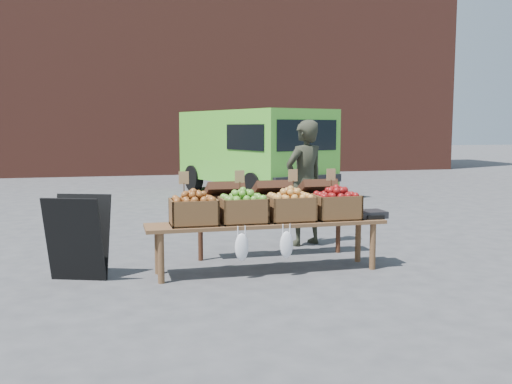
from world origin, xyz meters
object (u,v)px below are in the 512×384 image
object	(u,v)px
display_bench	(267,247)
vendor	(305,183)
back_table	(271,216)
crate_red_apples	(291,208)
chalkboard_sign	(78,237)
delivery_van	(253,153)
crate_green_apples	(336,207)
crate_golden_apples	(194,212)
weighing_scale	(370,214)
crate_russet_pears	(243,210)

from	to	relation	value
display_bench	vendor	bearing A→B (deg)	55.62
back_table	crate_red_apples	size ratio (longest dim) A/B	4.20
chalkboard_sign	delivery_van	bearing A→B (deg)	83.08
chalkboard_sign	crate_green_apples	size ratio (longest dim) A/B	1.84
crate_golden_apples	vendor	bearing A→B (deg)	37.28
chalkboard_sign	weighing_scale	distance (m)	3.29
back_table	weighing_scale	xyz separation A→B (m)	(0.99, -0.72, 0.09)
crate_russet_pears	weighing_scale	xyz separation A→B (m)	(1.52, 0.00, -0.10)
chalkboard_sign	crate_russet_pears	distance (m)	1.79
chalkboard_sign	display_bench	distance (m)	2.05
chalkboard_sign	crate_golden_apples	distance (m)	1.25
vendor	crate_red_apples	size ratio (longest dim) A/B	3.44
delivery_van	back_table	size ratio (longest dim) A/B	2.14
display_bench	weighing_scale	world-z (taller)	weighing_scale
delivery_van	crate_russet_pears	bearing A→B (deg)	-123.95
crate_russet_pears	crate_green_apples	xyz separation A→B (m)	(1.10, 0.00, 0.00)
crate_golden_apples	crate_russet_pears	distance (m)	0.55
delivery_van	crate_green_apples	bearing A→B (deg)	-115.74
display_bench	weighing_scale	size ratio (longest dim) A/B	7.94
chalkboard_sign	crate_green_apples	bearing A→B (deg)	17.04
vendor	chalkboard_sign	size ratio (longest dim) A/B	1.88
display_bench	back_table	bearing A→B (deg)	70.38
crate_russet_pears	weighing_scale	world-z (taller)	crate_russet_pears
back_table	crate_golden_apples	bearing A→B (deg)	-146.35
crate_russet_pears	weighing_scale	distance (m)	1.53
display_bench	crate_red_apples	world-z (taller)	crate_red_apples
chalkboard_sign	weighing_scale	world-z (taller)	chalkboard_sign
chalkboard_sign	display_bench	size ratio (longest dim) A/B	0.34
chalkboard_sign	display_bench	world-z (taller)	chalkboard_sign
display_bench	crate_green_apples	world-z (taller)	crate_green_apples
back_table	display_bench	size ratio (longest dim) A/B	0.78
crate_russet_pears	weighing_scale	bearing A→B (deg)	0.00
vendor	back_table	bearing A→B (deg)	19.90
crate_golden_apples	crate_russet_pears	bearing A→B (deg)	0.00
vendor	display_bench	size ratio (longest dim) A/B	0.64
delivery_van	chalkboard_sign	size ratio (longest dim) A/B	4.91
back_table	crate_golden_apples	size ratio (longest dim) A/B	4.20
delivery_van	crate_red_apples	distance (m)	7.54
delivery_van	vendor	xyz separation A→B (m)	(-0.78, -6.09, -0.15)
back_table	weighing_scale	bearing A→B (deg)	-35.94
chalkboard_sign	crate_green_apples	distance (m)	2.88
delivery_van	crate_red_apples	world-z (taller)	delivery_van
display_bench	crate_red_apples	distance (m)	0.51
delivery_van	crate_russet_pears	xyz separation A→B (m)	(-1.95, -7.40, -0.30)
vendor	back_table	distance (m)	0.94
display_bench	crate_red_apples	size ratio (longest dim) A/B	5.40
crate_green_apples	chalkboard_sign	bearing A→B (deg)	176.81
weighing_scale	crate_russet_pears	bearing A→B (deg)	180.00
weighing_scale	crate_green_apples	bearing A→B (deg)	180.00
vendor	weighing_scale	xyz separation A→B (m)	(0.35, -1.31, -0.25)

